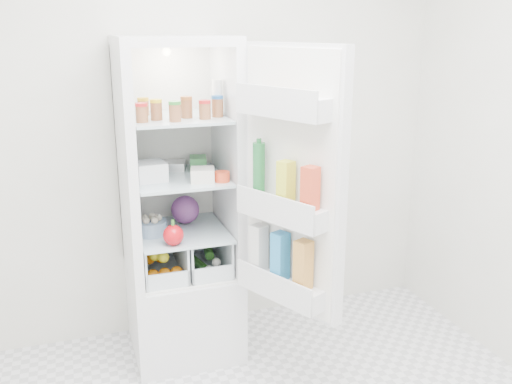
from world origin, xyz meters
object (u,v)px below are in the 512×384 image
object	(u,v)px
refrigerator	(180,240)
fridge_door	(290,190)
mushroom_bowl	(152,228)
red_cabbage	(185,210)

from	to	relation	value
refrigerator	fridge_door	xyz separation A→B (m)	(0.43, -0.61, 0.43)
mushroom_bowl	red_cabbage	bearing A→B (deg)	30.45
fridge_door	refrigerator	bearing A→B (deg)	9.99
red_cabbage	fridge_door	xyz separation A→B (m)	(0.38, -0.66, 0.26)
refrigerator	red_cabbage	size ratio (longest dim) A/B	11.13
red_cabbage	fridge_door	size ratio (longest dim) A/B	0.12
mushroom_bowl	fridge_door	xyz separation A→B (m)	(0.59, -0.54, 0.31)
fridge_door	mushroom_bowl	bearing A→B (deg)	22.75
refrigerator	mushroom_bowl	world-z (taller)	refrigerator
mushroom_bowl	fridge_door	world-z (taller)	fridge_door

